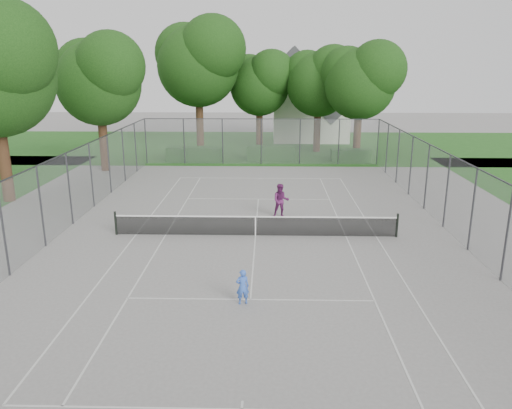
{
  "coord_description": "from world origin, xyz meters",
  "views": [
    {
      "loc": [
        0.57,
        -21.48,
        7.55
      ],
      "look_at": [
        0.0,
        1.0,
        1.2
      ],
      "focal_mm": 35.0,
      "sensor_mm": 36.0,
      "label": 1
    }
  ],
  "objects_px": {
    "house": "(310,103)",
    "woman_player": "(281,201)",
    "girl_player": "(243,287)",
    "tennis_net": "(255,225)"
  },
  "relations": [
    {
      "from": "house",
      "to": "woman_player",
      "type": "xyz_separation_m",
      "value": [
        -3.57,
        -26.95,
        -2.83
      ]
    },
    {
      "from": "house",
      "to": "woman_player",
      "type": "height_order",
      "value": "house"
    },
    {
      "from": "girl_player",
      "to": "woman_player",
      "type": "height_order",
      "value": "woman_player"
    },
    {
      "from": "tennis_net",
      "to": "house",
      "type": "distance_m",
      "value": 30.4
    },
    {
      "from": "tennis_net",
      "to": "house",
      "type": "height_order",
      "value": "house"
    },
    {
      "from": "tennis_net",
      "to": "girl_player",
      "type": "relative_size",
      "value": 10.78
    },
    {
      "from": "house",
      "to": "girl_player",
      "type": "bearing_deg",
      "value": -97.83
    },
    {
      "from": "house",
      "to": "girl_player",
      "type": "height_order",
      "value": "house"
    },
    {
      "from": "girl_player",
      "to": "woman_player",
      "type": "relative_size",
      "value": 0.68
    },
    {
      "from": "tennis_net",
      "to": "woman_player",
      "type": "height_order",
      "value": "woman_player"
    }
  ]
}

